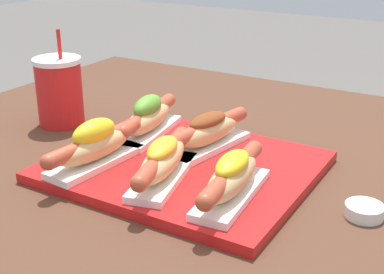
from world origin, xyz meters
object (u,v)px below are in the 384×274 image
(serving_tray, at_px, (186,167))
(hot_dog_1, at_px, (163,161))
(sauce_bowl, at_px, (364,210))
(hot_dog_0, at_px, (95,145))
(hot_dog_3, at_px, (148,118))
(hot_dog_4, at_px, (208,132))
(drink_cup, at_px, (59,91))
(hot_dog_2, at_px, (232,177))

(serving_tray, bearing_deg, hot_dog_1, -87.88)
(serving_tray, xyz_separation_m, sauce_bowl, (0.30, 0.00, 0.00))
(serving_tray, relative_size, sauce_bowl, 7.53)
(hot_dog_0, relative_size, sauce_bowl, 3.95)
(serving_tray, xyz_separation_m, hot_dog_3, (-0.13, 0.07, 0.04))
(hot_dog_4, xyz_separation_m, drink_cup, (-0.35, -0.00, 0.02))
(hot_dog_3, bearing_deg, sauce_bowl, -9.11)
(hot_dog_3, height_order, sauce_bowl, hot_dog_3)
(hot_dog_4, bearing_deg, serving_tray, -91.91)
(hot_dog_0, height_order, sauce_bowl, hot_dog_0)
(serving_tray, distance_m, hot_dog_1, 0.09)
(hot_dog_2, distance_m, hot_dog_4, 0.19)
(hot_dog_0, bearing_deg, hot_dog_3, 91.10)
(hot_dog_0, bearing_deg, hot_dog_4, 50.53)
(hot_dog_2, bearing_deg, sauce_bowl, 23.14)
(serving_tray, height_order, sauce_bowl, same)
(hot_dog_3, height_order, hot_dog_4, hot_dog_3)
(hot_dog_0, distance_m, drink_cup, 0.27)
(hot_dog_2, bearing_deg, hot_dog_0, -176.97)
(hot_dog_0, height_order, hot_dog_1, hot_dog_0)
(hot_dog_1, relative_size, hot_dog_2, 0.98)
(hot_dog_1, xyz_separation_m, sauce_bowl, (0.30, 0.08, -0.04))
(hot_dog_1, height_order, sauce_bowl, hot_dog_1)
(hot_dog_3, bearing_deg, serving_tray, -29.47)
(sauce_bowl, xyz_separation_m, drink_cup, (-0.65, 0.06, 0.06))
(hot_dog_1, distance_m, hot_dog_3, 0.20)
(hot_dog_0, distance_m, sauce_bowl, 0.44)
(serving_tray, xyz_separation_m, drink_cup, (-0.35, 0.07, 0.06))
(hot_dog_2, distance_m, drink_cup, 0.50)
(hot_dog_3, relative_size, sauce_bowl, 3.92)
(hot_dog_0, distance_m, hot_dog_2, 0.25)
(hot_dog_1, distance_m, drink_cup, 0.38)
(serving_tray, height_order, drink_cup, drink_cup)
(hot_dog_4, relative_size, drink_cup, 1.09)
(hot_dog_1, distance_m, hot_dog_2, 0.12)
(hot_dog_0, distance_m, hot_dog_1, 0.13)
(hot_dog_1, xyz_separation_m, hot_dog_3, (-0.13, 0.15, 0.00))
(hot_dog_0, xyz_separation_m, drink_cup, (-0.22, 0.15, 0.02))
(serving_tray, height_order, hot_dog_3, hot_dog_3)
(hot_dog_3, bearing_deg, hot_dog_1, -48.28)
(serving_tray, xyz_separation_m, hot_dog_2, (0.12, -0.07, 0.04))
(hot_dog_3, bearing_deg, hot_dog_2, -29.89)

